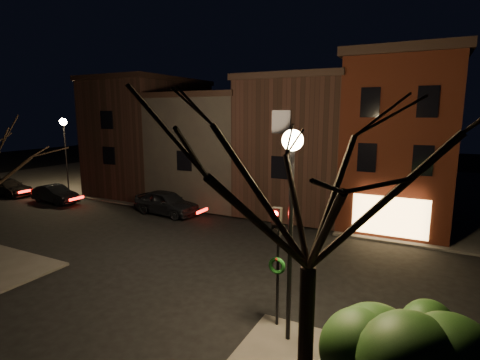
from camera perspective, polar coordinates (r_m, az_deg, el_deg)
name	(u,v)px	position (r m, az deg, el deg)	size (l,w,h in m)	color
ground	(215,249)	(20.11, -3.79, -10.40)	(120.00, 120.00, 0.00)	black
sidewalk_far_left	(159,170)	(47.29, -12.26, 1.45)	(30.00, 30.00, 0.12)	#2D2B28
corner_building	(401,140)	(25.72, 23.30, 5.66)	(6.50, 8.50, 10.50)	#41160B
row_building_a	(305,144)	(27.96, 9.93, 5.47)	(7.30, 10.30, 9.40)	black
row_building_b	(220,147)	(30.91, -3.09, 5.11)	(7.80, 10.30, 8.40)	black
row_building_c	(150,135)	(35.05, -13.49, 6.68)	(7.30, 10.30, 9.90)	black
street_lamp_near	(292,179)	(10.88, 7.88, 0.13)	(0.60, 0.60, 6.48)	black
street_lamp_far	(64,135)	(36.41, -25.21, 6.27)	(0.60, 0.60, 6.48)	black
traffic_signal	(277,248)	(12.16, 5.67, -10.34)	(0.58, 0.38, 4.05)	black
bare_tree_right	(312,157)	(8.00, 10.94, 3.42)	(6.40, 6.40, 8.50)	black
parked_car_a	(166,202)	(26.85, -11.16, -3.38)	(2.01, 5.00, 1.70)	black
parked_car_b	(55,194)	(33.18, -26.36, -1.93)	(1.49, 4.26, 1.41)	black
parked_car_c	(8,187)	(38.16, -31.88, -0.95)	(1.98, 4.86, 1.41)	black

